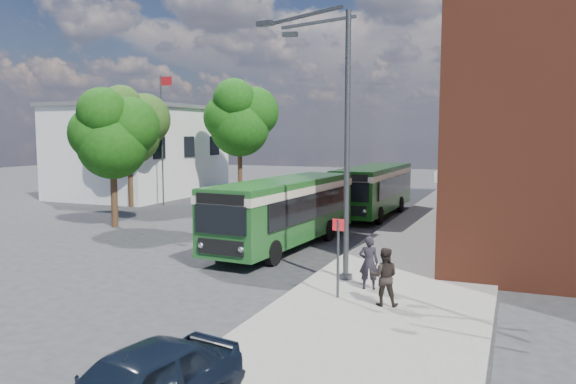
% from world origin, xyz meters
% --- Properties ---
extents(ground, '(120.00, 120.00, 0.00)m').
position_xyz_m(ground, '(0.00, 0.00, 0.00)').
color(ground, '#2B2B2D').
rests_on(ground, ground).
extents(pavement, '(6.00, 48.00, 0.15)m').
position_xyz_m(pavement, '(7.00, 8.00, 0.07)').
color(pavement, gray).
rests_on(pavement, ground).
extents(kerb_line, '(0.12, 48.00, 0.01)m').
position_xyz_m(kerb_line, '(3.95, 8.00, 0.01)').
color(kerb_line, beige).
rests_on(kerb_line, ground).
extents(white_building, '(9.40, 13.40, 7.30)m').
position_xyz_m(white_building, '(-18.00, 18.00, 3.66)').
color(white_building, silver).
rests_on(white_building, ground).
extents(flagpole, '(0.95, 0.10, 9.00)m').
position_xyz_m(flagpole, '(-12.45, 13.00, 4.94)').
color(flagpole, '#3D4043').
rests_on(flagpole, ground).
extents(street_lamp, '(2.96, 2.38, 9.00)m').
position_xyz_m(street_lamp, '(4.84, -2.00, 4.79)').
color(street_lamp, '#3D4043').
rests_on(street_lamp, ground).
extents(bus_stop_sign, '(0.35, 0.08, 2.52)m').
position_xyz_m(bus_stop_sign, '(5.60, -4.20, 1.51)').
color(bus_stop_sign, '#3D4043').
rests_on(bus_stop_sign, ground).
extents(bus_front, '(3.29, 10.49, 3.02)m').
position_xyz_m(bus_front, '(1.00, 2.69, 1.83)').
color(bus_front, '#1E5621').
rests_on(bus_front, ground).
extents(bus_rear, '(2.84, 10.19, 3.02)m').
position_xyz_m(bus_rear, '(2.36, 13.68, 1.83)').
color(bus_rear, '#165213').
rests_on(bus_rear, ground).
extents(pedestrian_a, '(0.70, 0.54, 1.69)m').
position_xyz_m(pedestrian_a, '(6.22, -2.95, 1.00)').
color(pedestrian_a, black).
rests_on(pedestrian_a, pavement).
extents(pedestrian_b, '(0.91, 0.76, 1.67)m').
position_xyz_m(pedestrian_b, '(7.04, -4.43, 0.99)').
color(pedestrian_b, black).
rests_on(pedestrian_b, pavement).
extents(tree_left, '(4.40, 4.18, 7.42)m').
position_xyz_m(tree_left, '(-9.56, 4.28, 5.03)').
color(tree_left, '#372514').
rests_on(tree_left, ground).
extents(tree_mid, '(4.88, 4.64, 8.23)m').
position_xyz_m(tree_mid, '(-14.01, 11.44, 5.59)').
color(tree_mid, '#372514').
rests_on(tree_mid, ground).
extents(tree_right, '(5.46, 5.19, 9.22)m').
position_xyz_m(tree_right, '(-9.66, 19.35, 6.25)').
color(tree_right, '#372514').
rests_on(tree_right, ground).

